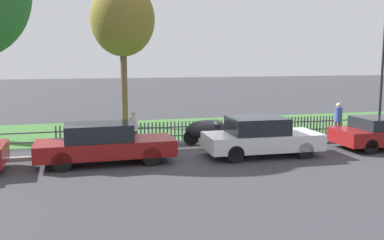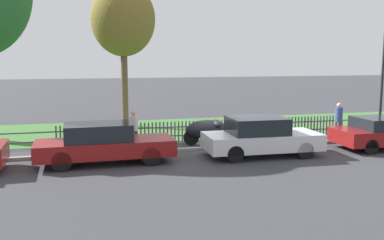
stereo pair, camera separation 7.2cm
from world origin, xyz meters
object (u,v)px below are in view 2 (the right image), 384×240
at_px(tree_behind_motorcycle, 123,20).
at_px(pedestrian_by_lamp, 134,128).
at_px(parked_car_navy_estate, 260,137).
at_px(pedestrian_near_fence, 339,119).
at_px(parked_car_black_saloon, 103,143).
at_px(covered_motorcycle, 208,129).

bearing_deg(tree_behind_motorcycle, pedestrian_by_lamp, -92.26).
relative_size(parked_car_navy_estate, pedestrian_near_fence, 2.63).
xyz_separation_m(parked_car_navy_estate, pedestrian_by_lamp, (-4.33, 2.08, 0.17)).
xyz_separation_m(parked_car_black_saloon, tree_behind_motorcycle, (1.47, 7.74, 4.71)).
bearing_deg(parked_car_black_saloon, tree_behind_motorcycle, 78.06).
height_order(covered_motorcycle, tree_behind_motorcycle, tree_behind_motorcycle).
distance_m(parked_car_black_saloon, pedestrian_near_fence, 10.36).
xyz_separation_m(covered_motorcycle, pedestrian_near_fence, (5.88, -0.24, 0.26)).
xyz_separation_m(covered_motorcycle, pedestrian_by_lamp, (-3.05, -0.34, 0.24)).
bearing_deg(pedestrian_by_lamp, pedestrian_near_fence, -35.20).
xyz_separation_m(parked_car_navy_estate, covered_motorcycle, (-1.28, 2.43, -0.07)).
bearing_deg(parked_car_navy_estate, covered_motorcycle, 119.18).
height_order(pedestrian_near_fence, pedestrian_by_lamp, pedestrian_near_fence).
xyz_separation_m(parked_car_navy_estate, pedestrian_near_fence, (4.61, 2.19, 0.20)).
distance_m(tree_behind_motorcycle, pedestrian_near_fence, 11.38).
height_order(tree_behind_motorcycle, pedestrian_near_fence, tree_behind_motorcycle).
distance_m(covered_motorcycle, pedestrian_by_lamp, 3.08).
bearing_deg(pedestrian_near_fence, covered_motorcycle, -161.02).
relative_size(parked_car_black_saloon, tree_behind_motorcycle, 0.63).
xyz_separation_m(pedestrian_near_fence, pedestrian_by_lamp, (-8.94, -0.10, -0.02)).
bearing_deg(tree_behind_motorcycle, parked_car_navy_estate, -62.82).
relative_size(covered_motorcycle, tree_behind_motorcycle, 0.27).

